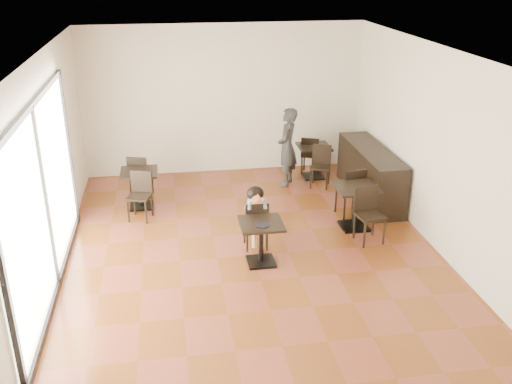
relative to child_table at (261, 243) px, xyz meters
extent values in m
cube|color=brown|center=(-0.09, 0.26, -0.35)|extent=(6.00, 8.00, 0.01)
cube|color=silver|center=(-0.09, 0.26, 2.85)|extent=(6.00, 8.00, 0.01)
cube|color=white|center=(-0.09, 4.26, 1.25)|extent=(6.00, 0.01, 3.20)
cube|color=white|center=(-0.09, -3.74, 1.25)|extent=(6.00, 0.01, 3.20)
cube|color=white|center=(-3.09, 0.26, 1.25)|extent=(0.01, 8.00, 3.20)
cube|color=white|center=(2.91, 0.26, 1.25)|extent=(0.01, 8.00, 3.20)
cube|color=white|center=(-3.06, -0.24, 1.05)|extent=(0.04, 4.50, 2.60)
cylinder|color=black|center=(0.00, -0.10, 0.36)|extent=(0.24, 0.24, 0.01)
imported|color=#333437|center=(1.09, 3.21, 0.47)|extent=(0.59, 0.70, 1.63)
cube|color=black|center=(2.56, 2.26, 0.15)|extent=(0.60, 2.40, 1.00)
camera|label=1|loc=(-1.32, -7.73, 4.13)|focal=40.00mm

